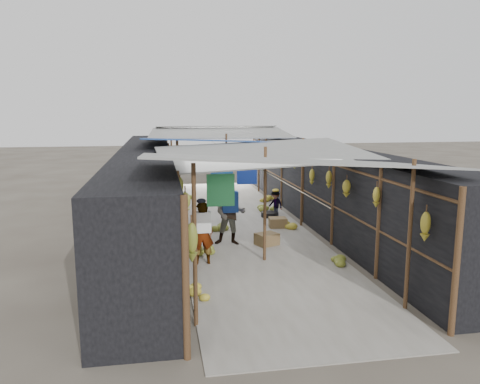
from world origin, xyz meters
TOP-DOWN VIEW (x-y plane):
  - ground at (0.00, 0.00)m, footprint 80.00×80.00m
  - aisle_slab at (0.00, 6.50)m, footprint 3.60×16.00m
  - stall_left at (-2.70, 6.50)m, footprint 1.40×15.00m
  - stall_right at (2.70, 6.50)m, footprint 1.40×15.00m
  - crate_near at (0.33, 4.18)m, footprint 0.65×0.60m
  - crate_mid at (1.06, 5.90)m, footprint 0.53×0.44m
  - crate_back at (-0.14, 11.43)m, footprint 0.58×0.54m
  - black_basin at (1.15, 7.28)m, footprint 0.56×0.56m
  - vendor_elderly at (-1.42, 2.99)m, footprint 0.53×0.36m
  - shopper_blue at (-0.58, 4.41)m, footprint 0.93×0.80m
  - vendor_seated at (1.35, 7.33)m, footprint 0.57×0.63m
  - market_canopy at (0.02, 6.85)m, footprint 5.62×15.20m
  - hanging_bananas at (-0.12, 6.41)m, footprint 3.95×14.16m
  - floor_bananas at (0.34, 5.94)m, footprint 3.93×10.17m

SIDE VIEW (x-z plane):
  - ground at x=0.00m, z-range 0.00..0.00m
  - aisle_slab at x=0.00m, z-range 0.00..0.02m
  - black_basin at x=1.15m, z-range 0.00..0.17m
  - crate_back at x=-0.14m, z-range 0.00..0.30m
  - crate_mid at x=1.06m, z-range 0.00..0.30m
  - floor_bananas at x=0.34m, z-range -0.02..0.33m
  - crate_near at x=0.33m, z-range 0.00..0.32m
  - vendor_seated at x=1.35m, z-range 0.00..0.85m
  - vendor_elderly at x=-1.42m, z-range 0.00..1.43m
  - shopper_blue at x=-0.58m, z-range 0.00..1.64m
  - stall_left at x=-2.70m, z-range 0.00..2.30m
  - stall_right at x=2.70m, z-range 0.00..2.30m
  - hanging_bananas at x=-0.12m, z-range 1.23..2.06m
  - market_canopy at x=0.02m, z-range 1.02..3.79m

